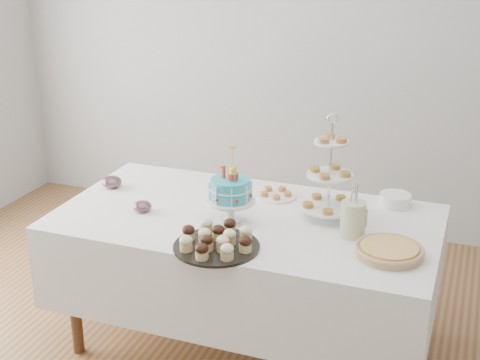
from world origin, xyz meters
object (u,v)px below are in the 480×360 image
at_px(table, 246,256).
at_px(pie, 389,250).
at_px(plate_stack, 395,200).
at_px(cupcake_tray, 216,239).
at_px(pastry_plate, 276,194).
at_px(birthday_cake, 231,202).
at_px(jam_bowl_a, 142,207).
at_px(tiered_stand, 330,175).
at_px(jam_bowl_b, 112,182).
at_px(utensil_pitcher, 353,218).

bearing_deg(table, pie, -14.18).
height_order(pie, plate_stack, plate_stack).
distance_m(cupcake_tray, pastry_plate, 0.69).
height_order(birthday_cake, cupcake_tray, birthday_cake).
relative_size(cupcake_tray, jam_bowl_a, 4.12).
bearing_deg(table, birthday_cake, -121.73).
xyz_separation_m(cupcake_tray, tiered_stand, (0.40, 0.51, 0.18)).
xyz_separation_m(tiered_stand, jam_bowl_a, (-0.91, -0.26, -0.20)).
bearing_deg(birthday_cake, jam_bowl_a, -153.76).
bearing_deg(cupcake_tray, jam_bowl_a, 153.92).
height_order(plate_stack, jam_bowl_b, jam_bowl_b).
bearing_deg(plate_stack, utensil_pitcher, -107.11).
xyz_separation_m(plate_stack, utensil_pitcher, (-0.14, -0.44, 0.06)).
height_order(table, pastry_plate, pastry_plate).
distance_m(birthday_cake, pie, 0.81).
bearing_deg(pie, utensil_pitcher, 142.99).
bearing_deg(jam_bowl_b, cupcake_tray, -30.51).
height_order(table, jam_bowl_b, jam_bowl_b).
relative_size(table, utensil_pitcher, 7.28).
xyz_separation_m(jam_bowl_b, utensil_pitcher, (1.39, -0.15, 0.06)).
relative_size(birthday_cake, pastry_plate, 1.68).
height_order(tiered_stand, plate_stack, tiered_stand).
relative_size(table, cupcake_tray, 4.83).
xyz_separation_m(table, birthday_cake, (-0.05, -0.08, 0.33)).
height_order(table, tiered_stand, tiered_stand).
bearing_deg(pastry_plate, table, -101.66).
distance_m(birthday_cake, tiered_stand, 0.51).
height_order(cupcake_tray, jam_bowl_b, cupcake_tray).
height_order(plate_stack, jam_bowl_a, plate_stack).
distance_m(birthday_cake, utensil_pitcher, 0.60).
bearing_deg(pie, birthday_cake, 172.48).
xyz_separation_m(birthday_cake, jam_bowl_a, (-0.47, -0.05, -0.08)).
distance_m(pastry_plate, jam_bowl_a, 0.72).
bearing_deg(birthday_cake, table, 78.62).
distance_m(pastry_plate, jam_bowl_b, 0.92).
xyz_separation_m(pastry_plate, utensil_pitcher, (0.49, -0.34, 0.08)).
bearing_deg(utensil_pitcher, pastry_plate, 144.02).
height_order(table, jam_bowl_a, jam_bowl_a).
height_order(pastry_plate, jam_bowl_b, jam_bowl_b).
xyz_separation_m(plate_stack, jam_bowl_b, (-1.53, -0.29, -0.00)).
height_order(jam_bowl_a, jam_bowl_b, jam_bowl_b).
bearing_deg(jam_bowl_a, utensil_pitcher, 4.82).
distance_m(tiered_stand, jam_bowl_a, 0.97).
distance_m(pie, utensil_pitcher, 0.25).
relative_size(birthday_cake, utensil_pitcher, 1.44).
bearing_deg(tiered_stand, plate_stack, 42.87).
bearing_deg(utensil_pitcher, jam_bowl_b, 172.89).
relative_size(birthday_cake, pie, 1.23).
xyz_separation_m(tiered_stand, plate_stack, (0.29, 0.27, -0.19)).
bearing_deg(table, jam_bowl_a, -165.79).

